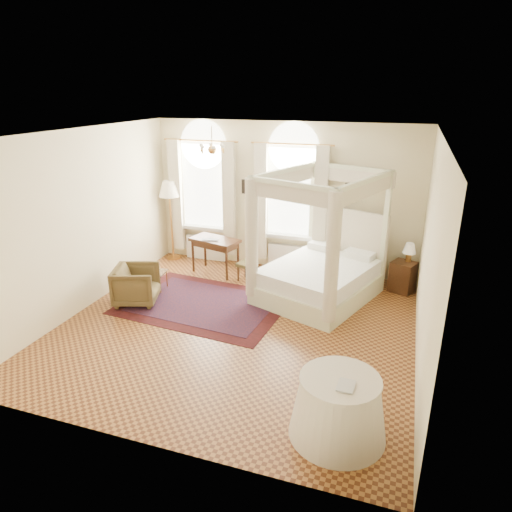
{
  "coord_description": "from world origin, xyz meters",
  "views": [
    {
      "loc": [
        2.59,
        -6.65,
        3.96
      ],
      "look_at": [
        0.22,
        0.4,
        1.21
      ],
      "focal_mm": 32.0,
      "sensor_mm": 36.0,
      "label": 1
    }
  ],
  "objects": [
    {
      "name": "wall_pictures",
      "position": [
        0.09,
        2.97,
        1.89
      ],
      "size": [
        2.54,
        0.03,
        0.39
      ],
      "color": "black",
      "rests_on": "room_walls"
    },
    {
      "name": "coffee_table",
      "position": [
        -2.22,
        0.91,
        0.36
      ],
      "size": [
        0.62,
        0.47,
        0.4
      ],
      "color": "white",
      "rests_on": "ground"
    },
    {
      "name": "nightstand_lamp",
      "position": [
        2.77,
        2.55,
        0.89
      ],
      "size": [
        0.26,
        0.26,
        0.39
      ],
      "color": "#BC853E",
      "rests_on": "nightstand"
    },
    {
      "name": "window_left",
      "position": [
        -1.9,
        2.87,
        1.49
      ],
      "size": [
        1.62,
        0.27,
        3.29
      ],
      "color": "white",
      "rests_on": "room_walls"
    },
    {
      "name": "window_right",
      "position": [
        0.2,
        2.87,
        1.49
      ],
      "size": [
        1.62,
        0.27,
        3.29
      ],
      "color": "white",
      "rests_on": "room_walls"
    },
    {
      "name": "stool",
      "position": [
        -0.52,
        1.98,
        0.34
      ],
      "size": [
        0.44,
        0.44,
        0.41
      ],
      "color": "#4A4020",
      "rests_on": "ground"
    },
    {
      "name": "laptop",
      "position": [
        -1.41,
        2.08,
        0.82
      ],
      "size": [
        0.41,
        0.32,
        0.03
      ],
      "primitive_type": "imported",
      "rotation": [
        0.0,
        0.0,
        3.41
      ],
      "color": "black",
      "rests_on": "writing_desk"
    },
    {
      "name": "ground",
      "position": [
        0.0,
        0.0,
        0.0
      ],
      "size": [
        6.0,
        6.0,
        0.0
      ],
      "primitive_type": "plane",
      "color": "#99602C",
      "rests_on": "ground"
    },
    {
      "name": "canopy_bed",
      "position": [
        1.11,
        1.61,
        0.57
      ],
      "size": [
        2.52,
        2.77,
        2.5
      ],
      "color": "beige",
      "rests_on": "ground"
    },
    {
      "name": "book",
      "position": [
        2.08,
        -2.25,
        0.81
      ],
      "size": [
        0.2,
        0.27,
        0.02
      ],
      "primitive_type": "imported",
      "rotation": [
        0.0,
        0.0,
        -0.05
      ],
      "color": "black",
      "rests_on": "side_table"
    },
    {
      "name": "floor_lamp",
      "position": [
        -2.7,
        2.7,
        1.63
      ],
      "size": [
        0.49,
        0.49,
        1.91
      ],
      "color": "#BC853E",
      "rests_on": "ground"
    },
    {
      "name": "nightstand",
      "position": [
        2.7,
        2.46,
        0.32
      ],
      "size": [
        0.57,
        0.55,
        0.64
      ],
      "primitive_type": "cube",
      "rotation": [
        0.0,
        0.0,
        -0.4
      ],
      "color": "#3B1D10",
      "rests_on": "ground"
    },
    {
      "name": "writing_desk",
      "position": [
        -1.34,
        2.17,
        0.69
      ],
      "size": [
        1.18,
        0.81,
        0.81
      ],
      "color": "#3B1D10",
      "rests_on": "ground"
    },
    {
      "name": "chandelier",
      "position": [
        -0.9,
        1.2,
        2.91
      ],
      "size": [
        0.51,
        0.45,
        0.5
      ],
      "color": "#BC853E",
      "rests_on": "room_walls"
    },
    {
      "name": "side_table",
      "position": [
        2.1,
        -2.11,
        0.39
      ],
      "size": [
        1.17,
        1.17,
        0.8
      ],
      "color": "white",
      "rests_on": "ground"
    },
    {
      "name": "oriental_rug",
      "position": [
        -0.91,
        0.6,
        0.01
      ],
      "size": [
        3.26,
        2.47,
        0.01
      ],
      "color": "#421012",
      "rests_on": "ground"
    },
    {
      "name": "armchair",
      "position": [
        -2.18,
        0.28,
        0.37
      ],
      "size": [
        1.03,
        1.01,
        0.74
      ],
      "primitive_type": "imported",
      "rotation": [
        0.0,
        0.0,
        1.9
      ],
      "color": "#4D3E21",
      "rests_on": "ground"
    },
    {
      "name": "room_walls",
      "position": [
        0.0,
        0.0,
        1.98
      ],
      "size": [
        6.0,
        6.0,
        6.0
      ],
      "color": "#FDF1C0",
      "rests_on": "ground"
    }
  ]
}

